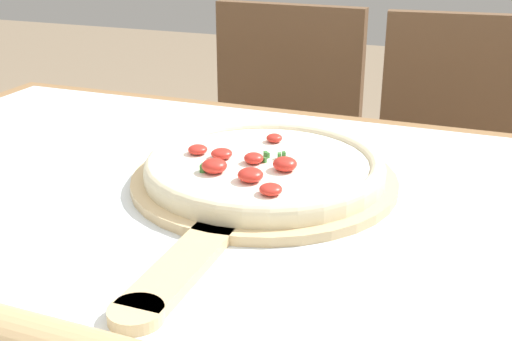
# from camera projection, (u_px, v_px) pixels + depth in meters

# --- Properties ---
(dining_table) EXTENTS (1.31, 0.94, 0.75)m
(dining_table) POSITION_uv_depth(u_px,v_px,m) (234.00, 308.00, 0.76)
(dining_table) COLOR olive
(dining_table) RESTS_ON ground_plane
(towel_cloth) EXTENTS (1.23, 0.86, 0.00)m
(towel_cloth) POSITION_uv_depth(u_px,v_px,m) (233.00, 226.00, 0.72)
(towel_cloth) COLOR silver
(towel_cloth) RESTS_ON dining_table
(pizza_peel) EXTENTS (0.34, 0.51, 0.01)m
(pizza_peel) POSITION_uv_depth(u_px,v_px,m) (259.00, 186.00, 0.80)
(pizza_peel) COLOR #D6B784
(pizza_peel) RESTS_ON towel_cloth
(pizza) EXTENTS (0.31, 0.31, 0.04)m
(pizza) POSITION_uv_depth(u_px,v_px,m) (264.00, 166.00, 0.81)
(pizza) COLOR beige
(pizza) RESTS_ON pizza_peel
(chair_left) EXTENTS (0.41, 0.41, 0.87)m
(chair_left) POSITION_uv_depth(u_px,v_px,m) (275.00, 159.00, 1.61)
(chair_left) COLOR brown
(chair_left) RESTS_ON ground_plane
(chair_right) EXTENTS (0.44, 0.44, 0.87)m
(chair_right) POSITION_uv_depth(u_px,v_px,m) (457.00, 184.00, 1.47)
(chair_right) COLOR brown
(chair_right) RESTS_ON ground_plane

